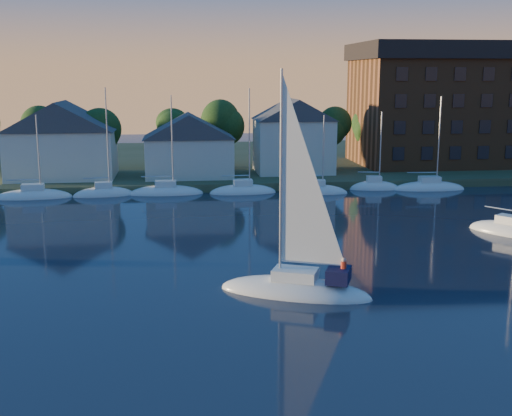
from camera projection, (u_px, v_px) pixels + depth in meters
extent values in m
plane|color=black|center=(354.00, 390.00, 28.75)|extent=(260.00, 260.00, 0.00)
cube|color=#354327|center=(225.00, 164.00, 101.62)|extent=(160.00, 50.00, 2.00)
cube|color=brown|center=(239.00, 189.00, 79.27)|extent=(120.00, 3.00, 1.00)
cube|color=silver|center=(63.00, 154.00, 81.61)|extent=(13.00, 9.00, 6.00)
cube|color=silver|center=(189.00, 157.00, 82.69)|extent=(11.00, 8.00, 5.00)
cube|color=silver|center=(293.00, 146.00, 86.13)|extent=(10.00, 8.00, 7.00)
cube|color=brown|center=(460.00, 112.00, 94.32)|extent=(30.00, 16.00, 15.00)
cube|color=black|center=(464.00, 51.00, 92.55)|extent=(31.00, 17.00, 2.40)
cylinder|color=#382419|center=(39.00, 159.00, 86.24)|extent=(0.50, 0.50, 3.50)
sphere|color=#1B3613|center=(37.00, 126.00, 85.33)|extent=(5.40, 5.40, 5.40)
cylinder|color=#382419|center=(100.00, 158.00, 87.21)|extent=(0.50, 0.50, 3.50)
sphere|color=#1B3613|center=(98.00, 125.00, 86.31)|extent=(5.40, 5.40, 5.40)
cylinder|color=#382419|center=(159.00, 157.00, 88.18)|extent=(0.50, 0.50, 3.50)
sphere|color=#1B3613|center=(158.00, 125.00, 87.28)|extent=(5.40, 5.40, 5.40)
cylinder|color=#382419|center=(217.00, 156.00, 89.16)|extent=(0.50, 0.50, 3.50)
sphere|color=#1B3613|center=(217.00, 124.00, 88.25)|extent=(5.40, 5.40, 5.40)
cylinder|color=#382419|center=(274.00, 156.00, 90.13)|extent=(0.50, 0.50, 3.50)
sphere|color=#1B3613|center=(274.00, 124.00, 89.23)|extent=(5.40, 5.40, 5.40)
cylinder|color=#382419|center=(330.00, 155.00, 91.11)|extent=(0.50, 0.50, 3.50)
sphere|color=#1B3613|center=(330.00, 123.00, 90.20)|extent=(5.40, 5.40, 5.40)
cylinder|color=#382419|center=(384.00, 154.00, 92.08)|extent=(0.50, 0.50, 3.50)
sphere|color=#1B3613|center=(385.00, 123.00, 91.18)|extent=(5.40, 5.40, 5.40)
cylinder|color=#382419|center=(437.00, 153.00, 93.06)|extent=(0.50, 0.50, 3.50)
sphere|color=#1B3613|center=(439.00, 122.00, 92.15)|extent=(5.40, 5.40, 5.40)
cylinder|color=#382419|center=(489.00, 152.00, 94.03)|extent=(0.50, 0.50, 3.50)
sphere|color=#1B3613|center=(492.00, 122.00, 93.13)|extent=(5.40, 5.40, 5.40)
ellipsoid|color=silver|center=(34.00, 198.00, 73.44)|extent=(7.50, 2.40, 2.20)
cube|color=white|center=(33.00, 187.00, 73.17)|extent=(2.10, 1.32, 0.70)
cylinder|color=#A5A8AD|center=(37.00, 146.00, 72.32)|extent=(0.16, 0.16, 10.00)
cylinder|color=#A5A8AD|center=(25.00, 180.00, 72.90)|extent=(3.15, 0.12, 0.12)
ellipsoid|color=silver|center=(105.00, 197.00, 74.41)|extent=(7.50, 2.40, 2.20)
cube|color=white|center=(104.00, 186.00, 74.15)|extent=(2.10, 1.32, 0.70)
cylinder|color=#A5A8AD|center=(109.00, 146.00, 73.29)|extent=(0.16, 0.16, 10.00)
cylinder|color=#A5A8AD|center=(97.00, 179.00, 73.87)|extent=(3.15, 0.12, 0.12)
ellipsoid|color=silver|center=(174.00, 195.00, 75.38)|extent=(7.50, 2.40, 2.20)
cube|color=white|center=(174.00, 184.00, 75.12)|extent=(2.10, 1.32, 0.70)
cylinder|color=#A5A8AD|center=(179.00, 145.00, 74.27)|extent=(0.16, 0.16, 10.00)
cylinder|color=#A5A8AD|center=(167.00, 177.00, 74.85)|extent=(3.15, 0.12, 0.12)
ellipsoid|color=silver|center=(242.00, 194.00, 76.36)|extent=(7.50, 2.40, 2.20)
cube|color=white|center=(242.00, 183.00, 76.09)|extent=(2.10, 1.32, 0.70)
cylinder|color=#A5A8AD|center=(248.00, 144.00, 75.24)|extent=(0.16, 0.16, 10.00)
cylinder|color=#A5A8AD|center=(235.00, 176.00, 75.82)|extent=(3.15, 0.12, 0.12)
ellipsoid|color=silver|center=(308.00, 192.00, 77.33)|extent=(7.50, 2.40, 2.20)
cube|color=white|center=(308.00, 182.00, 77.07)|extent=(2.10, 1.32, 0.70)
cylinder|color=#A5A8AD|center=(315.00, 143.00, 76.22)|extent=(0.16, 0.16, 10.00)
cylinder|color=#A5A8AD|center=(301.00, 175.00, 76.80)|extent=(3.15, 0.12, 0.12)
ellipsoid|color=silver|center=(372.00, 191.00, 78.31)|extent=(7.50, 2.40, 2.20)
cube|color=white|center=(372.00, 180.00, 78.04)|extent=(2.10, 1.32, 0.70)
cylinder|color=#A5A8AD|center=(380.00, 142.00, 77.19)|extent=(0.16, 0.16, 10.00)
cylinder|color=#A5A8AD|center=(366.00, 173.00, 77.77)|extent=(3.15, 0.12, 0.12)
ellipsoid|color=silver|center=(435.00, 189.00, 79.28)|extent=(7.50, 2.40, 2.20)
cube|color=white|center=(435.00, 179.00, 79.02)|extent=(2.10, 1.32, 0.70)
cylinder|color=#A5A8AD|center=(443.00, 141.00, 78.16)|extent=(0.16, 0.16, 10.00)
cylinder|color=#A5A8AD|center=(429.00, 172.00, 78.74)|extent=(3.15, 0.12, 0.12)
ellipsoid|color=silver|center=(295.00, 294.00, 41.42)|extent=(10.44, 6.87, 2.20)
cube|color=white|center=(295.00, 274.00, 41.16)|extent=(3.26, 2.72, 0.70)
cylinder|color=#A5A8AD|center=(281.00, 177.00, 40.15)|extent=(0.16, 0.16, 13.30)
cylinder|color=#A5A8AD|center=(312.00, 263.00, 40.69)|extent=(3.90, 1.75, 0.12)
cube|color=black|center=(339.00, 275.00, 40.37)|extent=(2.04, 2.32, 0.90)
ellipsoid|color=silver|center=(508.00, 234.00, 57.02)|extent=(6.36, 7.50, 2.20)
cube|color=white|center=(509.00, 220.00, 56.75)|extent=(2.33, 2.49, 0.70)
cylinder|color=#A5A8AD|center=(501.00, 209.00, 57.17)|extent=(1.91, 2.60, 0.12)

